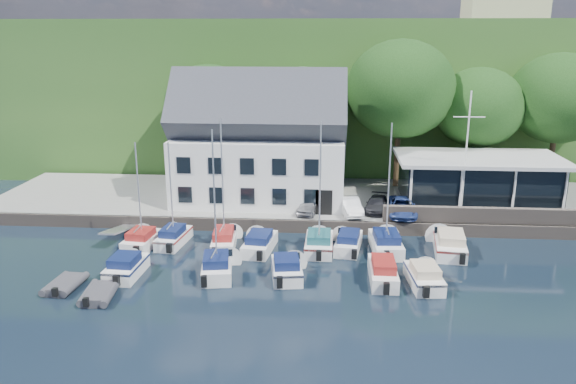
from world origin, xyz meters
name	(u,v)px	position (x,y,z in m)	size (l,w,h in m)	color
ground	(347,300)	(0.00, 0.00, 0.00)	(180.00, 180.00, 0.00)	black
quay	(342,202)	(0.00, 17.50, 0.50)	(60.00, 13.00, 1.00)	gray
quay_face	(343,227)	(0.00, 11.00, 0.50)	(60.00, 0.30, 1.00)	#5B5149
hillside	(338,76)	(0.00, 62.00, 8.00)	(160.00, 75.00, 16.00)	#274E1D
field_patch	(386,23)	(8.00, 70.00, 16.15)	(50.00, 30.00, 0.30)	#535C2E
harbor_building	(260,149)	(-7.00, 16.50, 5.35)	(14.40, 8.20, 8.70)	white
club_pavilion	(477,181)	(11.00, 16.00, 3.05)	(13.20, 7.20, 4.10)	black
seawall	(504,216)	(12.00, 11.40, 1.60)	(18.00, 0.50, 1.20)	#5B5149
gangway	(123,237)	(-16.50, 9.00, 0.00)	(1.20, 6.00, 1.40)	silver
car_silver	(309,205)	(-2.71, 12.96, 1.61)	(1.44, 3.57, 1.22)	#A0A0A5
car_white	(350,206)	(0.56, 12.91, 1.65)	(1.38, 3.96, 1.30)	silver
car_dgrey	(376,204)	(2.69, 13.81, 1.55)	(1.55, 3.81, 1.11)	#2A2A2F
car_blue	(403,206)	(4.65, 12.92, 1.71)	(1.65, 4.17, 1.43)	navy
flagpole	(466,155)	(9.15, 12.96, 5.84)	(2.32, 0.20, 9.68)	white
tree_1	(209,125)	(-12.30, 21.55, 6.53)	(8.09, 8.09, 11.05)	black
tree_2	(302,126)	(-3.71, 22.19, 6.41)	(7.92, 7.92, 10.83)	black
tree_3	(399,115)	(5.05, 21.60, 7.65)	(9.73, 9.73, 13.29)	black
tree_4	(477,128)	(12.13, 21.98, 6.44)	(7.96, 7.96, 10.87)	black
tree_5	(556,121)	(19.12, 22.33, 7.07)	(8.89, 8.89, 12.15)	black
boat_r1_0	(139,192)	(-14.38, 7.22, 4.11)	(1.95, 5.22, 8.22)	white
boat_r1_1	(171,189)	(-12.28, 7.93, 4.17)	(1.71, 5.49, 8.35)	white
boat_r1_2	(223,189)	(-8.52, 7.65, 4.28)	(1.73, 6.29, 8.56)	white
boat_r1_3	(260,241)	(-5.92, 7.19, 0.68)	(1.95, 5.89, 1.37)	white
boat_r1_4	(320,191)	(-1.76, 7.40, 4.39)	(2.07, 5.71, 8.78)	white
boat_r1_5	(349,240)	(0.31, 7.84, 0.68)	(1.76, 5.66, 1.35)	white
boat_r1_6	(389,189)	(2.92, 7.74, 4.49)	(2.12, 6.15, 8.97)	white
boat_r1_7	(450,242)	(7.34, 7.85, 0.77)	(2.20, 6.80, 1.53)	white
boat_r2_0	(126,265)	(-13.80, 2.35, 0.72)	(1.99, 5.08, 1.44)	white
boat_r2_1	(215,208)	(-8.11, 2.84, 4.45)	(2.00, 5.71, 8.90)	white
boat_r2_2	(287,267)	(-3.68, 2.78, 0.73)	(1.96, 4.97, 1.45)	white
boat_r2_3	(383,269)	(2.28, 2.86, 0.73)	(1.75, 6.19, 1.47)	white
boat_r2_4	(424,274)	(4.72, 2.33, 0.70)	(1.89, 5.37, 1.40)	white
dinghy_0	(65,283)	(-16.84, 0.24, 0.35)	(1.80, 2.99, 0.70)	#36363B
dinghy_1	(99,292)	(-14.29, -0.82, 0.36)	(1.84, 3.07, 0.72)	#36363B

